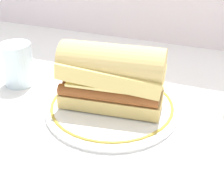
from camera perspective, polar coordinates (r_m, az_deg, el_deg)
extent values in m
plane|color=white|center=(0.59, 1.51, -3.73)|extent=(1.50, 1.50, 0.00)
cylinder|color=white|center=(0.58, 0.00, -3.35)|extent=(0.26, 0.26, 0.01)
torus|color=#B29333|center=(0.58, 0.00, -2.85)|extent=(0.24, 0.24, 0.01)
cube|color=#D9BB6A|center=(0.57, 0.00, -1.49)|extent=(0.20, 0.11, 0.03)
cylinder|color=brown|center=(0.53, -0.95, -1.15)|extent=(0.19, 0.04, 0.02)
cylinder|color=brown|center=(0.55, -0.30, 0.06)|extent=(0.19, 0.04, 0.02)
cylinder|color=brown|center=(0.57, 0.29, 1.18)|extent=(0.19, 0.04, 0.02)
cylinder|color=brown|center=(0.59, 0.85, 2.23)|extent=(0.19, 0.04, 0.02)
cube|color=#EAD67A|center=(0.55, 0.00, 1.86)|extent=(0.17, 0.10, 0.01)
cube|color=#DCC16C|center=(0.54, 0.00, 3.50)|extent=(0.20, 0.11, 0.05)
cylinder|color=#D6B76C|center=(0.54, 0.00, 4.94)|extent=(0.20, 0.10, 0.07)
cylinder|color=silver|center=(0.69, -17.85, 4.69)|extent=(0.07, 0.07, 0.10)
cylinder|color=gold|center=(0.70, -17.50, 2.63)|extent=(0.06, 0.06, 0.04)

